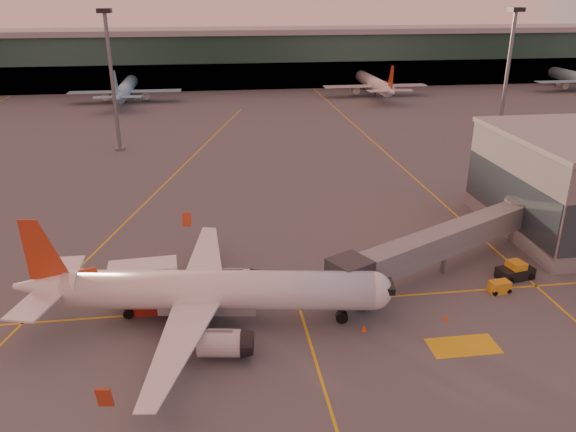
{
  "coord_description": "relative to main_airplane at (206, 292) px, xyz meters",
  "views": [
    {
      "loc": [
        -2.64,
        -42.16,
        28.46
      ],
      "look_at": [
        5.49,
        15.57,
        5.0
      ],
      "focal_mm": 35.0,
      "sensor_mm": 36.0,
      "label": 1
    }
  ],
  "objects": [
    {
      "name": "distant_aircraft_row",
      "position": [
        -17.25,
        115.39,
        -3.35
      ],
      "size": [
        290.0,
        34.0,
        13.0
      ],
      "color": "#7FBCD5",
      "rests_on": "ground"
    },
    {
      "name": "terminal",
      "position": [
        3.75,
        139.18,
        5.41
      ],
      "size": [
        400.0,
        20.0,
        17.6
      ],
      "color": "#19382D",
      "rests_on": "ground"
    },
    {
      "name": "main_airplane",
      "position": [
        0.0,
        0.0,
        0.0
      ],
      "size": [
        34.09,
        30.87,
        10.3
      ],
      "rotation": [
        0.0,
        0.0,
        -0.15
      ],
      "color": "white",
      "rests_on": "ground"
    },
    {
      "name": "jet_bridge",
      "position": [
        26.49,
        7.35,
        0.28
      ],
      "size": [
        28.97,
        17.41,
        5.34
      ],
      "color": "slate",
      "rests_on": "ground"
    },
    {
      "name": "mast_west_near",
      "position": [
        -16.25,
        63.39,
        11.51
      ],
      "size": [
        2.4,
        2.4,
        25.6
      ],
      "color": "slate",
      "rests_on": "ground"
    },
    {
      "name": "cone_fwd",
      "position": [
        13.89,
        -3.17,
        -3.04
      ],
      "size": [
        0.5,
        0.5,
        0.64
      ],
      "color": "#E64F0C",
      "rests_on": "ground"
    },
    {
      "name": "ground",
      "position": [
        3.75,
        -2.61,
        -3.35
      ],
      "size": [
        600.0,
        600.0,
        0.0
      ],
      "primitive_type": "plane",
      "color": "#4C4F54",
      "rests_on": "ground"
    },
    {
      "name": "taxi_markings",
      "position": [
        -3.58,
        41.88,
        -3.34
      ],
      "size": [
        100.12,
        173.0,
        0.01
      ],
      "color": "yellow",
      "rests_on": "ground"
    },
    {
      "name": "pushback_tug",
      "position": [
        32.4,
        4.31,
        -2.57
      ],
      "size": [
        4.04,
        2.67,
        1.92
      ],
      "rotation": [
        0.0,
        0.0,
        0.19
      ],
      "color": "black",
      "rests_on": "ground"
    },
    {
      "name": "mast_east_near",
      "position": [
        58.75,
        59.39,
        11.51
      ],
      "size": [
        2.4,
        2.4,
        25.6
      ],
      "color": "slate",
      "rests_on": "ground"
    },
    {
      "name": "gpu_cart",
      "position": [
        29.31,
        1.73,
        -2.76
      ],
      "size": [
        2.24,
        1.53,
        1.21
      ],
      "rotation": [
        0.0,
        0.0,
        0.15
      ],
      "color": "gold",
      "rests_on": "ground"
    },
    {
      "name": "cone_wing_left",
      "position": [
        0.1,
        16.73,
        -3.1
      ],
      "size": [
        0.41,
        0.41,
        0.52
      ],
      "color": "#E64F0C",
      "rests_on": "ground"
    },
    {
      "name": "cone_nose",
      "position": [
        21.85,
        -2.53,
        -3.07
      ],
      "size": [
        0.45,
        0.45,
        0.57
      ],
      "color": "#E64F0C",
      "rests_on": "ground"
    },
    {
      "name": "catering_truck",
      "position": [
        -5.74,
        3.34,
        -0.59
      ],
      "size": [
        6.43,
        3.19,
        4.86
      ],
      "rotation": [
        0.0,
        0.0,
        0.07
      ],
      "color": "#A42017",
      "rests_on": "ground"
    }
  ]
}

